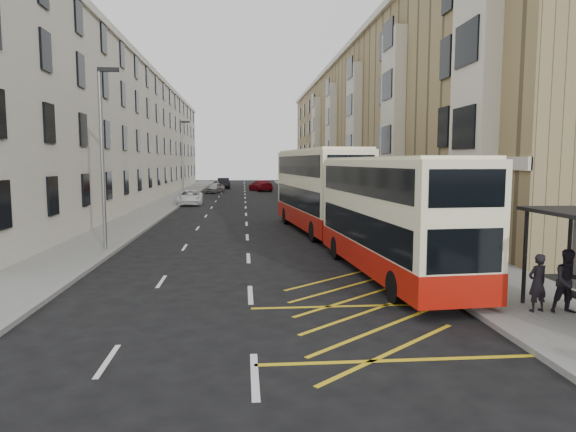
{
  "coord_description": "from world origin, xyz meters",
  "views": [
    {
      "loc": [
        -0.18,
        -11.44,
        4.09
      ],
      "look_at": [
        1.59,
        8.96,
        1.89
      ],
      "focal_mm": 32.0,
      "sensor_mm": 36.0,
      "label": 1
    }
  ],
  "objects": [
    {
      "name": "street_lamp_far",
      "position": [
        -6.35,
        42.0,
        4.64
      ],
      "size": [
        0.93,
        0.18,
        8.0
      ],
      "color": "slate",
      "rests_on": "pavement_left"
    },
    {
      "name": "double_decker_rear",
      "position": [
        4.18,
        18.0,
        2.42
      ],
      "size": [
        3.97,
        12.15,
        4.76
      ],
      "rotation": [
        0.0,
        0.0,
        0.1
      ],
      "color": "#FFF6C4",
      "rests_on": "ground"
    },
    {
      "name": "pavement_right",
      "position": [
        8.0,
        30.0,
        0.07
      ],
      "size": [
        4.0,
        120.0,
        0.15
      ],
      "primitive_type": "cube",
      "color": "slate",
      "rests_on": "ground"
    },
    {
      "name": "car_dark",
      "position": [
        -3.16,
        66.17,
        0.79
      ],
      "size": [
        2.14,
        4.91,
        1.57
      ],
      "primitive_type": "imported",
      "rotation": [
        0.0,
        0.0,
        0.1
      ],
      "color": "black",
      "rests_on": "ground"
    },
    {
      "name": "terrace_left",
      "position": [
        -13.43,
        45.5,
        6.52
      ],
      "size": [
        9.18,
        79.0,
        13.25
      ],
      "color": "beige",
      "rests_on": "ground"
    },
    {
      "name": "white_van",
      "position": [
        -5.2,
        37.23,
        0.69
      ],
      "size": [
        2.52,
        5.07,
        1.38
      ],
      "primitive_type": "imported",
      "rotation": [
        0.0,
        0.0,
        0.05
      ],
      "color": "silver",
      "rests_on": "ground"
    },
    {
      "name": "pedestrian_far",
      "position": [
        7.25,
        7.33,
        0.97
      ],
      "size": [
        1.02,
        0.86,
        1.64
      ],
      "primitive_type": "imported",
      "rotation": [
        0.0,
        0.0,
        2.56
      ],
      "color": "black",
      "rests_on": "pavement_right"
    },
    {
      "name": "kerb_left",
      "position": [
        -6.0,
        30.0,
        0.07
      ],
      "size": [
        0.25,
        120.0,
        0.15
      ],
      "primitive_type": "cube",
      "color": "gray",
      "rests_on": "ground"
    },
    {
      "name": "pavement_left",
      "position": [
        -7.5,
        30.0,
        0.07
      ],
      "size": [
        3.0,
        120.0,
        0.15
      ],
      "primitive_type": "cube",
      "color": "slate",
      "rests_on": "ground"
    },
    {
      "name": "ground",
      "position": [
        0.0,
        0.0,
        0.0
      ],
      "size": [
        200.0,
        200.0,
        0.0
      ],
      "primitive_type": "plane",
      "color": "black",
      "rests_on": "ground"
    },
    {
      "name": "car_red",
      "position": [
        2.21,
        58.96,
        0.76
      ],
      "size": [
        3.62,
        5.65,
        1.52
      ],
      "primitive_type": "imported",
      "rotation": [
        0.0,
        0.0,
        3.45
      ],
      "color": "maroon",
      "rests_on": "ground"
    },
    {
      "name": "guard_railing",
      "position": [
        6.25,
        5.75,
        0.86
      ],
      "size": [
        0.06,
        6.56,
        1.01
      ],
      "color": "#AC240B",
      "rests_on": "pavement_right"
    },
    {
      "name": "pedestrian_near",
      "position": [
        7.47,
        1.09,
        0.92
      ],
      "size": [
        0.63,
        0.49,
        1.54
      ],
      "primitive_type": "imported",
      "rotation": [
        0.0,
        0.0,
        3.37
      ],
      "color": "black",
      "rests_on": "pavement_right"
    },
    {
      "name": "road_markings",
      "position": [
        0.0,
        45.0,
        0.01
      ],
      "size": [
        10.0,
        110.0,
        0.01
      ],
      "primitive_type": null,
      "color": "silver",
      "rests_on": "ground"
    },
    {
      "name": "kerb_right",
      "position": [
        6.0,
        30.0,
        0.07
      ],
      "size": [
        0.25,
        120.0,
        0.15
      ],
      "primitive_type": "cube",
      "color": "gray",
      "rests_on": "ground"
    },
    {
      "name": "pedestrian_mid",
      "position": [
        8.19,
        0.89,
        0.99
      ],
      "size": [
        0.89,
        0.74,
        1.67
      ],
      "primitive_type": "imported",
      "rotation": [
        0.0,
        0.0,
        -0.14
      ],
      "color": "black",
      "rests_on": "pavement_right"
    },
    {
      "name": "car_silver",
      "position": [
        -3.89,
        55.01,
        0.66
      ],
      "size": [
        2.73,
        4.16,
        1.32
      ],
      "primitive_type": "imported",
      "rotation": [
        0.0,
        0.0,
        -0.33
      ],
      "color": "#B4B6BC",
      "rests_on": "ground"
    },
    {
      "name": "street_lamp_near",
      "position": [
        -6.35,
        12.0,
        4.64
      ],
      "size": [
        0.93,
        0.18,
        8.0
      ],
      "color": "slate",
      "rests_on": "pavement_left"
    },
    {
      "name": "double_decker_front",
      "position": [
        5.0,
        6.16,
        2.15
      ],
      "size": [
        3.18,
        10.75,
        4.23
      ],
      "rotation": [
        0.0,
        0.0,
        0.07
      ],
      "color": "#FFF6C4",
      "rests_on": "ground"
    },
    {
      "name": "terrace_right",
      "position": [
        14.88,
        45.38,
        7.52
      ],
      "size": [
        10.75,
        79.0,
        15.25
      ],
      "color": "#978558",
      "rests_on": "ground"
    }
  ]
}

